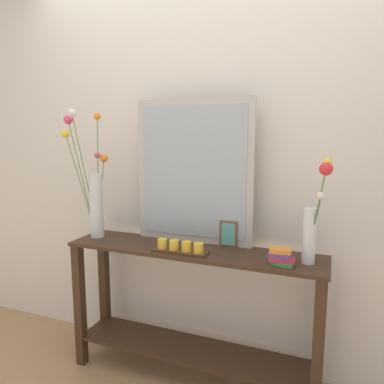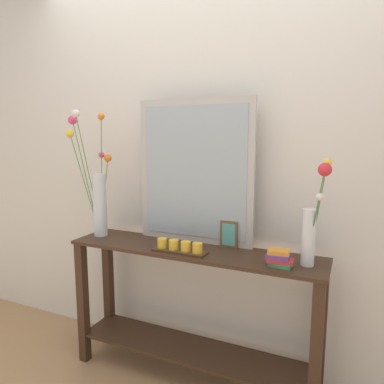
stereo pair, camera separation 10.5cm
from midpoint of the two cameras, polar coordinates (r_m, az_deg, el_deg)
ground_plane at (r=2.49m, az=-1.36°, el=-27.61°), size 7.00×6.00×0.02m
wall_back at (r=2.28m, az=1.39°, el=5.83°), size 6.40×0.08×2.70m
console_table at (r=2.23m, az=-1.41°, el=-17.19°), size 1.52×0.34×0.82m
mirror_leaning at (r=2.16m, az=-1.16°, el=3.20°), size 0.74×0.03×0.87m
tall_vase_left at (r=2.39m, az=-16.64°, el=0.01°), size 0.22×0.25×0.81m
vase_right at (r=1.89m, az=17.19°, el=-4.55°), size 0.13×0.16×0.54m
candle_tray at (r=2.04m, az=-3.41°, el=-8.84°), size 0.32×0.09×0.07m
picture_frame_small at (r=2.13m, az=4.41°, el=-6.70°), size 0.10×0.01×0.16m
book_stack at (r=1.89m, az=12.47°, el=-10.05°), size 0.13×0.09×0.08m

